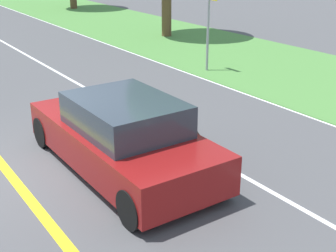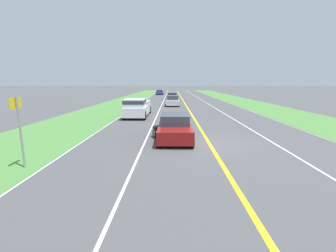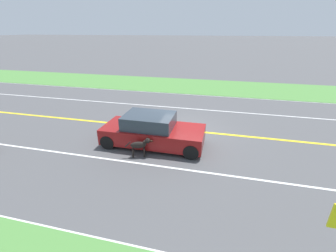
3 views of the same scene
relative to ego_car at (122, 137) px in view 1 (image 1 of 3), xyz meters
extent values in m
plane|color=#4C4C4F|center=(-1.85, 1.07, -0.66)|extent=(400.00, 400.00, 0.00)
cube|color=yellow|center=(-1.85, 1.07, -0.65)|extent=(0.18, 160.00, 0.01)
cube|color=white|center=(5.15, 1.07, -0.65)|extent=(0.14, 160.00, 0.01)
cube|color=white|center=(1.65, 1.07, -0.65)|extent=(0.10, 160.00, 0.01)
cube|color=maroon|center=(0.00, 0.04, -0.14)|extent=(1.85, 4.46, 0.68)
cube|color=#2D3842|center=(0.00, -0.13, 0.48)|extent=(1.59, 2.14, 0.57)
cylinder|color=black|center=(0.84, 1.86, -0.34)|extent=(0.22, 0.63, 0.63)
cylinder|color=black|center=(0.84, -1.77, -0.34)|extent=(0.22, 0.63, 0.63)
cylinder|color=black|center=(-0.84, 1.86, -0.34)|extent=(0.22, 0.63, 0.63)
cylinder|color=black|center=(-0.84, -1.77, -0.34)|extent=(0.22, 0.63, 0.63)
ellipsoid|color=black|center=(1.16, -0.23, -0.12)|extent=(0.40, 0.67, 0.29)
cylinder|color=black|center=(1.16, 0.00, -0.46)|extent=(0.07, 0.07, 0.39)
cylinder|color=black|center=(1.30, -0.42, -0.46)|extent=(0.07, 0.07, 0.39)
cylinder|color=black|center=(1.02, -0.05, -0.46)|extent=(0.07, 0.07, 0.39)
cylinder|color=black|center=(1.17, -0.47, -0.46)|extent=(0.07, 0.07, 0.39)
cylinder|color=black|center=(1.07, 0.02, -0.01)|extent=(0.18, 0.21, 0.17)
sphere|color=black|center=(1.04, 0.13, 0.05)|extent=(0.28, 0.28, 0.22)
ellipsoid|color=#331E14|center=(0.99, 0.27, 0.03)|extent=(0.13, 0.13, 0.08)
cone|color=black|center=(1.10, 0.14, 0.13)|extent=(0.09, 0.09, 0.10)
cone|color=black|center=(0.98, 0.10, 0.13)|extent=(0.09, 0.09, 0.10)
cylinder|color=black|center=(1.30, -0.63, -0.08)|extent=(0.12, 0.24, 0.24)
cylinder|color=gray|center=(5.81, 4.73, 0.71)|extent=(0.08, 0.08, 2.74)
camera|label=1|loc=(-3.78, -7.00, 3.33)|focal=50.00mm
camera|label=2|loc=(0.17, 12.78, 2.58)|focal=24.00mm
camera|label=3|loc=(8.63, 2.82, 4.14)|focal=24.00mm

